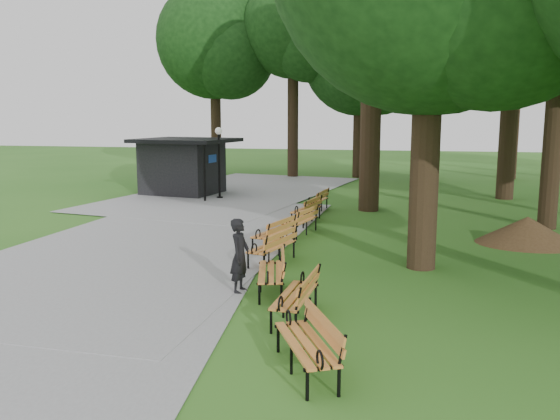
% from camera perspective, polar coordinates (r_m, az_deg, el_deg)
% --- Properties ---
extents(ground, '(100.00, 100.00, 0.00)m').
position_cam_1_polar(ground, '(13.82, -1.72, -6.38)').
color(ground, '#2B641C').
rests_on(ground, ground).
extents(path, '(12.00, 38.00, 0.06)m').
position_cam_1_polar(path, '(17.86, -11.92, -2.87)').
color(path, gray).
rests_on(path, ground).
extents(person, '(0.43, 0.61, 1.60)m').
position_cam_1_polar(person, '(12.34, -3.95, -4.49)').
color(person, black).
rests_on(person, ground).
extents(kiosk, '(4.76, 4.31, 2.64)m').
position_cam_1_polar(kiosk, '(27.98, -9.52, 4.22)').
color(kiosk, black).
rests_on(kiosk, ground).
extents(lamp_post, '(0.32, 0.32, 3.19)m').
position_cam_1_polar(lamp_post, '(26.09, -6.00, 6.08)').
color(lamp_post, black).
rests_on(lamp_post, ground).
extents(dirt_mound, '(2.43, 2.43, 0.81)m').
position_cam_1_polar(dirt_mound, '(18.47, 23.01, -1.84)').
color(dirt_mound, '#47301C').
rests_on(dirt_mound, ground).
extents(bench_0, '(1.41, 1.99, 0.88)m').
position_cam_1_polar(bench_0, '(8.70, 2.56, -12.96)').
color(bench_0, orange).
rests_on(bench_0, ground).
extents(bench_1, '(0.74, 1.93, 0.88)m').
position_cam_1_polar(bench_1, '(10.84, 1.47, -8.40)').
color(bench_1, orange).
rests_on(bench_1, ground).
extents(bench_2, '(1.04, 1.99, 0.88)m').
position_cam_1_polar(bench_2, '(12.41, -0.91, -6.10)').
color(bench_2, orange).
rests_on(bench_2, ground).
extents(bench_3, '(1.11, 2.00, 0.88)m').
position_cam_1_polar(bench_3, '(14.76, -0.80, -3.60)').
color(bench_3, orange).
rests_on(bench_3, ground).
extents(bench_4, '(1.09, 2.00, 0.88)m').
position_cam_1_polar(bench_4, '(16.46, -0.64, -2.25)').
color(bench_4, orange).
rests_on(bench_4, ground).
extents(bench_5, '(1.02, 1.99, 0.88)m').
position_cam_1_polar(bench_5, '(18.32, 1.97, -1.06)').
color(bench_5, orange).
rests_on(bench_5, ground).
extents(bench_6, '(0.98, 1.98, 0.88)m').
position_cam_1_polar(bench_6, '(20.51, 2.57, 0.05)').
color(bench_6, orange).
rests_on(bench_6, ground).
extents(bench_7, '(0.85, 1.96, 0.88)m').
position_cam_1_polar(bench_7, '(22.62, 3.56, 0.91)').
color(bench_7, orange).
rests_on(bench_7, ground).
extents(lawn_tree_4, '(6.55, 6.55, 11.39)m').
position_cam_1_polar(lawn_tree_4, '(28.17, 22.05, 17.46)').
color(lawn_tree_4, black).
rests_on(lawn_tree_4, ground).
extents(tree_backdrop, '(37.84, 9.64, 16.51)m').
position_cam_1_polar(tree_backdrop, '(36.25, 18.38, 16.01)').
color(tree_backdrop, black).
rests_on(tree_backdrop, ground).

